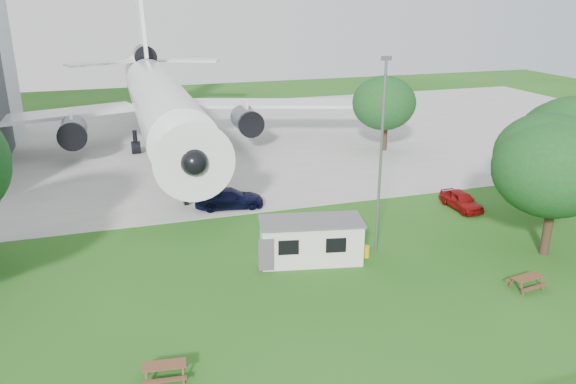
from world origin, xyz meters
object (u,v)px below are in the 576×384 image
object	(u,v)px
picnic_west	(166,379)
picnic_east	(526,289)
airliner	(159,99)
site_cabin	(311,240)

from	to	relation	value
picnic_west	picnic_east	size ratio (longest dim) A/B	1.00
airliner	picnic_east	world-z (taller)	airliner
picnic_west	picnic_east	distance (m)	19.90
picnic_west	site_cabin	bearing A→B (deg)	48.96
airliner	picnic_east	xyz separation A→B (m)	(16.08, -36.38, -5.27)
airliner	site_cabin	world-z (taller)	airliner
picnic_east	picnic_west	bearing A→B (deg)	176.69
airliner	picnic_west	size ratio (longest dim) A/B	26.52
site_cabin	picnic_west	world-z (taller)	site_cabin
site_cabin	picnic_east	world-z (taller)	site_cabin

